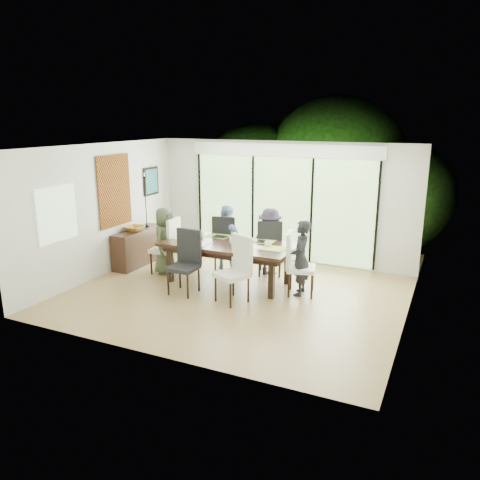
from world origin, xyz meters
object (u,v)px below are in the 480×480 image
at_px(bowl, 135,228).
at_px(person_right_end, 301,258).
at_px(chair_right_end, 302,264).
at_px(vase, 232,240).
at_px(cup_c, 268,244).
at_px(laptop, 188,239).
at_px(person_left_end, 165,241).
at_px(chair_near_left, 183,263).
at_px(chair_near_right, 232,270).
at_px(person_far_right, 270,242).
at_px(chair_far_left, 227,241).
at_px(chair_far_right, 270,246).
at_px(person_far_left, 227,237).
at_px(sideboard, 138,247).
at_px(table_top, 228,245).
at_px(cup_a, 201,235).
at_px(cup_b, 233,243).
at_px(chair_left_end, 164,245).

bearing_deg(bowl, person_right_end, -2.15).
bearing_deg(chair_right_end, vase, 74.14).
bearing_deg(cup_c, laptop, -173.09).
bearing_deg(person_left_end, cup_c, -94.56).
height_order(chair_near_left, chair_near_right, same).
relative_size(person_left_end, person_far_right, 1.00).
distance_m(chair_far_left, vase, 0.98).
height_order(chair_far_right, person_far_left, person_far_left).
distance_m(chair_right_end, chair_far_left, 2.13).
relative_size(chair_right_end, person_left_end, 0.85).
bearing_deg(person_right_end, sideboard, -102.27).
xyz_separation_m(person_right_end, person_far_right, (-0.93, 0.83, 0.00)).
bearing_deg(table_top, vase, 45.00).
bearing_deg(cup_c, person_right_end, -8.37).
height_order(laptop, cup_a, cup_a).
bearing_deg(table_top, cup_a, 167.91).
bearing_deg(vase, person_far_left, 122.66).
bearing_deg(sideboard, chair_near_right, -21.31).
relative_size(table_top, person_far_left, 1.86).
bearing_deg(chair_far_left, bowl, 11.57).
bearing_deg(chair_near_left, person_far_left, 87.59).
relative_size(person_far_left, cup_c, 10.40).
bearing_deg(cup_b, person_right_end, 4.30).
distance_m(chair_left_end, person_left_end, 0.11).
relative_size(table_top, chair_far_left, 2.18).
bearing_deg(chair_left_end, person_far_right, 107.27).
xyz_separation_m(chair_far_right, person_far_left, (-1.00, -0.02, 0.10)).
xyz_separation_m(chair_near_right, cup_a, (-1.20, 1.02, 0.27)).
xyz_separation_m(chair_near_left, person_right_end, (1.98, 0.87, 0.10)).
bearing_deg(chair_far_left, cup_c, 140.28).
distance_m(chair_near_right, cup_b, 0.89).
bearing_deg(chair_far_left, cup_b, 113.52).
bearing_deg(chair_far_left, laptop, 58.41).
height_order(person_right_end, person_far_left, same).
relative_size(laptop, cup_b, 3.30).
distance_m(person_far_right, cup_c, 0.79).
xyz_separation_m(chair_near_left, cup_c, (1.30, 0.97, 0.27)).
distance_m(chair_left_end, bowl, 0.90).
bearing_deg(chair_far_left, chair_near_right, 110.16).
relative_size(chair_left_end, vase, 9.17).
bearing_deg(chair_far_right, person_far_right, 71.55).
relative_size(cup_c, sideboard, 0.10).
bearing_deg(person_far_right, chair_right_end, 141.06).
bearing_deg(sideboard, person_right_end, -3.64).
relative_size(chair_near_right, person_far_right, 0.85).
bearing_deg(table_top, person_right_end, 0.00).
bearing_deg(person_right_end, laptop, -96.17).
bearing_deg(chair_near_left, chair_far_left, 87.61).
height_order(table_top, person_right_end, person_right_end).
bearing_deg(sideboard, cup_b, -7.82).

